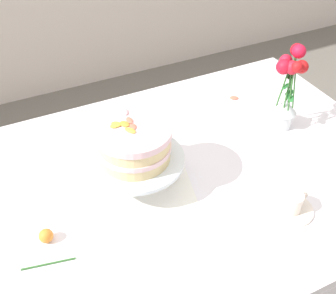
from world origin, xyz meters
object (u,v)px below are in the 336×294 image
object	(u,v)px
cake_stand	(135,162)
flower_vase	(288,89)
layer_cake	(134,143)
dining_table	(190,196)
teacup	(291,204)
fallen_rose	(46,237)

from	to	relation	value
cake_stand	flower_vase	world-z (taller)	flower_vase
layer_cake	flower_vase	size ratio (longest dim) A/B	0.69
dining_table	cake_stand	world-z (taller)	cake_stand
dining_table	cake_stand	bearing A→B (deg)	162.77
cake_stand	layer_cake	bearing A→B (deg)	118.05
cake_stand	layer_cake	world-z (taller)	layer_cake
teacup	fallen_rose	distance (m)	0.67
cake_stand	flower_vase	xyz separation A→B (m)	(0.57, 0.04, 0.07)
cake_stand	teacup	bearing A→B (deg)	-40.36
layer_cake	flower_vase	bearing A→B (deg)	3.85
dining_table	fallen_rose	distance (m)	0.48
cake_stand	teacup	world-z (taller)	cake_stand
cake_stand	flower_vase	size ratio (longest dim) A/B	0.93
fallen_rose	flower_vase	bearing A→B (deg)	9.35
flower_vase	cake_stand	bearing A→B (deg)	-176.13
dining_table	cake_stand	xyz separation A→B (m)	(-0.16, 0.05, 0.17)
dining_table	cake_stand	size ratio (longest dim) A/B	4.83
dining_table	teacup	xyz separation A→B (m)	(0.19, -0.25, 0.11)
teacup	dining_table	bearing A→B (deg)	127.29
flower_vase	teacup	bearing A→B (deg)	-123.67
dining_table	layer_cake	bearing A→B (deg)	162.73
fallen_rose	teacup	bearing A→B (deg)	-16.38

